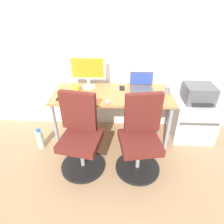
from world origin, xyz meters
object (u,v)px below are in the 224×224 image
office_chair_right (140,138)px  side_cabinet (192,119)px  desktop_monitor (88,70)px  printer (199,94)px  office_chair_left (81,137)px  water_bottle_on_floor (40,139)px  open_laptop (141,85)px  coffee_mug (76,89)px

office_chair_right → side_cabinet: 1.05m
desktop_monitor → printer: bearing=-2.8°
printer → desktop_monitor: desktop_monitor is taller
office_chair_left → desktop_monitor: 0.91m
side_cabinet → water_bottle_on_floor: size_ratio=1.87×
office_chair_left → water_bottle_on_floor: office_chair_left is taller
side_cabinet → printer: bearing=-90.0°
office_chair_left → open_laptop: (0.74, 0.67, 0.37)m
office_chair_right → water_bottle_on_floor: (-1.33, 0.27, -0.28)m
office_chair_left → water_bottle_on_floor: (-0.63, 0.27, -0.28)m
desktop_monitor → coffee_mug: (-0.14, -0.16, -0.20)m
printer → water_bottle_on_floor: 2.25m
office_chair_left → office_chair_right: bearing=0.0°
water_bottle_on_floor → desktop_monitor: 1.15m
side_cabinet → open_laptop: 0.92m
water_bottle_on_floor → desktop_monitor: (0.65, 0.45, 0.84)m
side_cabinet → coffee_mug: bearing=-176.8°
printer → open_laptop: (-0.78, 0.03, 0.09)m
office_chair_left → office_chair_right: (0.70, 0.00, 0.00)m
desktop_monitor → coffee_mug: bearing=-130.4°
open_laptop → coffee_mug: open_laptop is taller
office_chair_right → open_laptop: (0.04, 0.67, 0.37)m
office_chair_left → open_laptop: bearing=42.4°
printer → water_bottle_on_floor: bearing=-170.1°
water_bottle_on_floor → coffee_mug: 0.86m
side_cabinet → printer: printer is taller
desktop_monitor → water_bottle_on_floor: bearing=-145.2°
office_chair_right → open_laptop: 0.77m
office_chair_right → printer: bearing=38.2°
printer → water_bottle_on_floor: printer is taller
printer → open_laptop: 0.78m
open_laptop → office_chair_right: bearing=-93.5°
coffee_mug → printer: bearing=3.2°
office_chair_right → side_cabinet: office_chair_right is taller
printer → side_cabinet: bearing=90.0°
printer → desktop_monitor: 1.53m
coffee_mug → office_chair_left: bearing=-77.1°
office_chair_right → desktop_monitor: (-0.68, 0.72, 0.56)m
side_cabinet → coffee_mug: size_ratio=6.29×
office_chair_left → coffee_mug: size_ratio=10.22×
water_bottle_on_floor → open_laptop: open_laptop is taller
side_cabinet → desktop_monitor: bearing=177.2°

